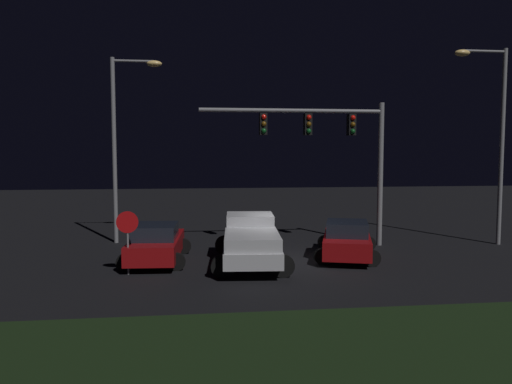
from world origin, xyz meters
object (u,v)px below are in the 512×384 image
Objects in this scene: traffic_signal_gantry at (329,138)px; street_lamp_left at (123,129)px; street_lamp_right at (493,124)px; stop_sign at (127,230)px; pickup_truck at (251,238)px; car_sedan at (347,240)px; car_sedan_far at (156,243)px.

street_lamp_left is at bearing 167.03° from traffic_signal_gantry.
street_lamp_right is 16.79m from stop_sign.
pickup_truck is 12.58m from street_lamp_right.
street_lamp_left is (-9.24, 2.13, 0.47)m from traffic_signal_gantry.
pickup_truck is at bearing -166.88° from street_lamp_right.
traffic_signal_gantry reaches higher than car_sedan.
car_sedan is 0.53× the size of street_lamp_right.
street_lamp_right is at bearing -72.37° from pickup_truck.
stop_sign is (-8.43, -1.77, 0.82)m from car_sedan.
car_sedan is at bearing -87.11° from traffic_signal_gantry.
traffic_signal_gantry is at bearing 19.80° from car_sedan.
car_sedan_far is (-3.61, 0.76, -0.26)m from pickup_truck.
street_lamp_right reaches higher than car_sedan.
car_sedan_far is 15.90m from street_lamp_right.
street_lamp_right is at bearing -3.42° from traffic_signal_gantry.
street_lamp_right is at bearing -79.37° from car_sedan_far.
street_lamp_left reaches higher than traffic_signal_gantry.
pickup_truck is 0.67× the size of traffic_signal_gantry.
street_lamp_left is at bearing 24.96° from car_sedan_far.
car_sedan_far is at bearing 82.61° from pickup_truck.
traffic_signal_gantry is 0.96× the size of street_lamp_left.
car_sedan_far is 0.54× the size of traffic_signal_gantry.
street_lamp_left is 7.49m from stop_sign.
street_lamp_left is at bearing 171.27° from street_lamp_right.
stop_sign reaches higher than car_sedan_far.
pickup_truck is 4.62m from stop_sign.
pickup_truck is 8.69m from street_lamp_left.
car_sedan_far is 2.23m from stop_sign.
street_lamp_right reaches higher than stop_sign.
street_lamp_left is 0.96× the size of street_lamp_right.
traffic_signal_gantry is 9.90m from stop_sign.
street_lamp_right is at bearing -8.73° from street_lamp_left.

